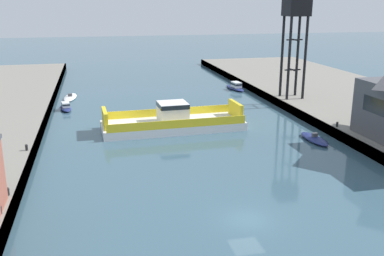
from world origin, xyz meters
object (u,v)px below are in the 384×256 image
Objects in this scene: moored_boat_near_left at (70,97)px; moored_boat_mid_right at (236,87)px; moored_boat_near_right at (314,139)px; moored_boat_mid_left at (66,107)px; crane_tower at (296,18)px; chain_ferry at (173,121)px.

moored_boat_near_left is 1.04× the size of moored_boat_mid_right.
moored_boat_near_right is at bearing -91.40° from moored_boat_mid_right.
moored_boat_mid_left reaches higher than moored_boat_near_left.
moored_boat_near_right is at bearing -106.70° from crane_tower.
moored_boat_near_right is at bearing -46.81° from moored_boat_near_left.
moored_boat_mid_right is (0.84, 34.37, 0.30)m from moored_boat_near_right.
moored_boat_near_right is at bearing -29.22° from chain_ferry.
moored_boat_mid_right is at bearing 88.60° from moored_boat_near_right.
crane_tower is (37.49, -4.61, 13.90)m from moored_boat_mid_left.
moored_boat_mid_left is (-31.60, 24.23, 0.19)m from moored_boat_near_right.
chain_ferry is 2.73× the size of moored_boat_mid_right.
moored_boat_mid_right is (32.44, 10.14, 0.11)m from moored_boat_mid_left.
moored_boat_mid_right is at bearing 17.36° from moored_boat_mid_left.
moored_boat_near_left is 42.04m from crane_tower.
moored_boat_mid_right is at bearing 55.32° from chain_ferry.
crane_tower is (5.88, 19.62, 14.09)m from moored_boat_near_right.
chain_ferry reaches higher than moored_boat_mid_right.
chain_ferry is at bearing -124.68° from moored_boat_mid_right.
moored_boat_mid_left is at bearing 172.98° from crane_tower.
moored_boat_mid_right is (32.09, 1.07, 0.41)m from moored_boat_near_left.
moored_boat_mid_left is at bearing -162.64° from moored_boat_mid_right.
moored_boat_mid_left is 0.78× the size of moored_boat_mid_right.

